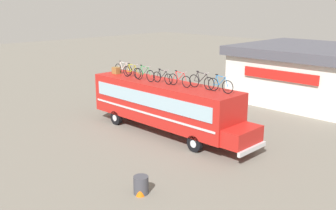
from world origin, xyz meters
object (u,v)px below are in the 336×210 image
Objects in this scene: rooftop_bicycle_5 at (180,80)px; trash_bin at (141,185)px; bus at (165,103)px; luggage_bag_1 at (116,70)px; traffic_cone at (140,188)px; rooftop_bicycle_2 at (132,72)px; rooftop_bicycle_6 at (201,82)px; rooftop_bicycle_4 at (163,77)px; rooftop_bicycle_3 at (144,74)px; rooftop_bicycle_7 at (220,85)px; rooftop_bicycle_1 at (123,69)px.

trash_bin is (3.61, -6.19, -3.13)m from rooftop_bicycle_5.
bus is 15.21× the size of trash_bin.
luggage_bag_1 reaches higher than trash_bin.
luggage_bag_1 reaches higher than traffic_cone.
bus is 6.89× the size of rooftop_bicycle_2.
rooftop_bicycle_4 is at bearing -168.92° from rooftop_bicycle_6.
rooftop_bicycle_3 reaches higher than luggage_bag_1.
rooftop_bicycle_4 is 0.94× the size of rooftop_bicycle_5.
traffic_cone is (3.73, -6.34, -3.17)m from rooftop_bicycle_5.
rooftop_bicycle_6 is at bearing 109.33° from trash_bin.
rooftop_bicycle_3 is 2.60× the size of traffic_cone.
rooftop_bicycle_5 is 2.22× the size of trash_bin.
rooftop_bicycle_2 is 6.61m from rooftop_bicycle_7.
rooftop_bicycle_3 is 1.00× the size of rooftop_bicycle_6.
bus is at bearing 17.26° from rooftop_bicycle_3.
rooftop_bicycle_3 reaches higher than traffic_cone.
rooftop_bicycle_5 reaches higher than rooftop_bicycle_1.
bus is 7.26× the size of rooftop_bicycle_4.
rooftop_bicycle_2 is 0.94× the size of rooftop_bicycle_3.
luggage_bag_1 is 0.29× the size of rooftop_bicycle_2.
traffic_cone is (5.02, -6.24, -3.15)m from rooftop_bicycle_4.
rooftop_bicycle_3 is at bearing -173.16° from rooftop_bicycle_5.
rooftop_bicycle_5 is at bearing -162.73° from rooftop_bicycle_6.
rooftop_bicycle_4 reaches higher than bus.
rooftop_bicycle_1 is 7.85m from rooftop_bicycle_7.
rooftop_bicycle_5 is 7.82m from trash_bin.
rooftop_bicycle_7 reaches higher than luggage_bag_1.
bus is at bearing 127.76° from trash_bin.
trash_bin is (8.86, -6.30, -3.13)m from rooftop_bicycle_1.
rooftop_bicycle_7 reaches higher than rooftop_bicycle_2.
rooftop_bicycle_7 reaches higher than trash_bin.
rooftop_bicycle_1 is 1.05× the size of rooftop_bicycle_7.
rooftop_bicycle_4 is (3.96, -0.21, -0.01)m from rooftop_bicycle_1.
rooftop_bicycle_1 is at bearing 178.80° from rooftop_bicycle_5.
rooftop_bicycle_2 is 3.99m from rooftop_bicycle_5.
rooftop_bicycle_2 reaches higher than bus.
rooftop_bicycle_7 is (5.25, 0.74, -0.00)m from rooftop_bicycle_3.
rooftop_bicycle_3 reaches higher than rooftop_bicycle_7.
rooftop_bicycle_3 is 1.12× the size of rooftop_bicycle_4.
rooftop_bicycle_3 is at bearing -9.37° from rooftop_bicycle_1.
bus is 6.48× the size of rooftop_bicycle_6.
rooftop_bicycle_2 is at bearing -177.87° from rooftop_bicycle_4.
rooftop_bicycle_2 is at bearing -174.59° from rooftop_bicycle_7.
rooftop_bicycle_1 is 3.97m from rooftop_bicycle_4.
rooftop_bicycle_6 is 1.08× the size of rooftop_bicycle_7.
luggage_bag_1 is 5.83m from rooftop_bicycle_5.
rooftop_bicycle_4 is 0.97× the size of rooftop_bicycle_7.
rooftop_bicycle_7 is at bearing 5.41° from rooftop_bicycle_2.
trash_bin is (4.88, -6.30, -1.48)m from bus.
rooftop_bicycle_1 is at bearing -179.99° from bus.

